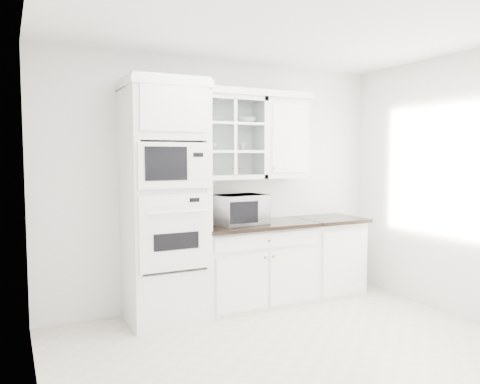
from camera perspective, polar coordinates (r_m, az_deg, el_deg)
ground at (r=4.07m, az=8.37°, el=-19.51°), size 4.00×3.50×0.01m
room_shell at (r=4.08m, az=5.18°, el=6.16°), size 4.00×3.50×2.70m
oven_column at (r=4.70m, az=-9.14°, el=-1.18°), size 0.76×0.68×2.40m
base_cabinet_run at (r=5.24m, az=1.79°, el=-8.71°), size 1.32×0.67×0.92m
extra_base_cabinet at (r=5.77m, az=10.64°, el=-7.55°), size 0.72×0.67×0.92m
upper_cabinet_glass at (r=5.12m, az=-1.38°, el=6.62°), size 0.80×0.33×0.90m
upper_cabinet_solid at (r=5.44m, az=5.11°, el=6.48°), size 0.55×0.33×0.90m
crown_molding at (r=5.09m, az=-2.37°, el=12.11°), size 2.14×0.38×0.07m
countertop_microwave at (r=5.03m, az=-0.09°, el=-2.13°), size 0.61×0.53×0.32m
bowl_a at (r=5.04m, az=-3.38°, el=8.81°), size 0.29×0.29×0.06m
bowl_b at (r=5.20m, az=0.78°, el=8.71°), size 0.23×0.23×0.06m
cup_a at (r=5.06m, az=-3.32°, el=5.53°), size 0.13×0.13×0.08m
cup_b at (r=5.19m, az=0.30°, el=5.54°), size 0.11×0.11×0.09m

